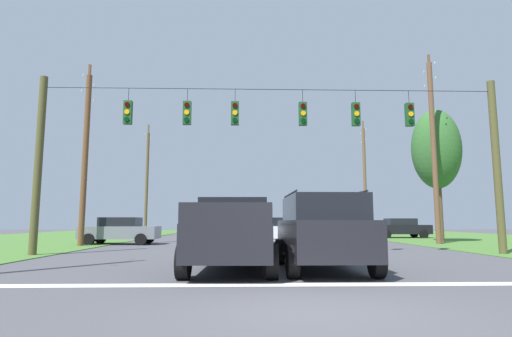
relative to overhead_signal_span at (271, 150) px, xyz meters
The scene contains 18 objects.
ground_plane 10.82m from the overhead_signal_span, 90.36° to the right, with size 120.00×120.00×0.00m, color #47474C.
stop_bar_stripe 8.57m from the overhead_signal_span, 90.47° to the right, with size 15.83×0.45×0.01m, color white.
lane_dash_0 4.39m from the overhead_signal_span, 92.35° to the right, with size 0.15×2.50×0.01m, color white.
lane_dash_1 6.27m from the overhead_signal_span, 90.75° to the left, with size 0.15×2.50×0.01m, color white.
lane_dash_2 12.68m from the overhead_signal_span, 90.30° to the left, with size 0.15×2.50×0.01m, color white.
lane_dash_3 21.87m from the overhead_signal_span, 90.17° to the left, with size 0.15×2.50×0.01m, color white.
lane_dash_4 29.87m from the overhead_signal_span, 90.12° to the left, with size 0.15×2.50×0.01m, color white.
overhead_signal_span is the anchor object (origin of this frame).
pickup_truck 5.93m from the overhead_signal_span, 105.97° to the right, with size 2.43×5.46×1.95m.
suv_black 5.99m from the overhead_signal_span, 78.69° to the right, with size 2.22×4.80×2.05m.
distant_car_crossing_white 9.26m from the overhead_signal_span, 88.40° to the left, with size 4.31×2.03×1.52m.
distant_car_oncoming 19.67m from the overhead_signal_span, 54.86° to the left, with size 4.31×2.03×1.52m.
distant_car_far_parked 11.66m from the overhead_signal_span, 136.60° to the left, with size 4.33×2.07×1.52m.
utility_pole_mid_right 12.40m from the overhead_signal_span, 35.57° to the left, with size 0.30×1.54×11.26m.
utility_pole_far_right 23.36m from the overhead_signal_span, 64.54° to the left, with size 0.28×1.87×10.61m.
utility_pole_mid_left 11.35m from the overhead_signal_span, 148.37° to the left, with size 0.31×1.84×9.93m.
utility_pole_far_left 23.04m from the overhead_signal_span, 115.19° to the left, with size 0.27×1.97×10.06m.
tree_roadside_right 14.42m from the overhead_signal_span, 39.35° to the left, with size 2.99×2.99×8.37m.
Camera 1 is at (-1.03, -6.24, 1.31)m, focal length 28.92 mm.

